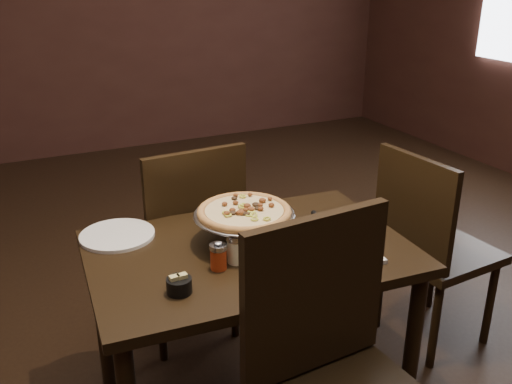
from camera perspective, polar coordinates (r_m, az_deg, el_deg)
name	(u,v)px	position (r m, az deg, el deg)	size (l,w,h in m)	color
room	(276,36)	(1.97, 1.99, 15.31)	(6.04, 7.04, 2.84)	black
dining_table	(249,271)	(2.06, -0.66, -7.86)	(1.16, 0.82, 0.70)	black
pizza_stand	(244,212)	(2.00, -1.19, -2.03)	(0.36, 0.36, 0.15)	#B1B2B8
parmesan_shaker	(236,247)	(1.90, -1.97, -5.54)	(0.07, 0.07, 0.12)	#FBF7C3
pepper_flake_shaker	(218,256)	(1.87, -3.78, -6.39)	(0.06, 0.06, 0.10)	maroon
packet_caddy	(179,285)	(1.76, -7.70, -9.20)	(0.08, 0.08, 0.06)	black
napkin_stack	(359,256)	(1.98, 10.24, -6.28)	(0.14, 0.14, 0.02)	white
plate_left	(117,235)	(2.15, -13.71, -4.22)	(0.27, 0.27, 0.01)	white
plate_near	(317,280)	(1.83, 6.17, -8.70)	(0.24, 0.24, 0.01)	white
serving_spatula	(316,220)	(1.96, 6.00, -2.78)	(0.15, 0.15, 0.02)	#B1B2B8
chair_far	(187,236)	(2.52, -6.91, -4.44)	(0.47, 0.47, 0.94)	black
chair_near	(339,382)	(1.69, 8.33, -18.25)	(0.50, 0.50, 1.00)	black
chair_side	(429,243)	(2.60, 16.95, -4.88)	(0.46, 0.46, 0.91)	black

